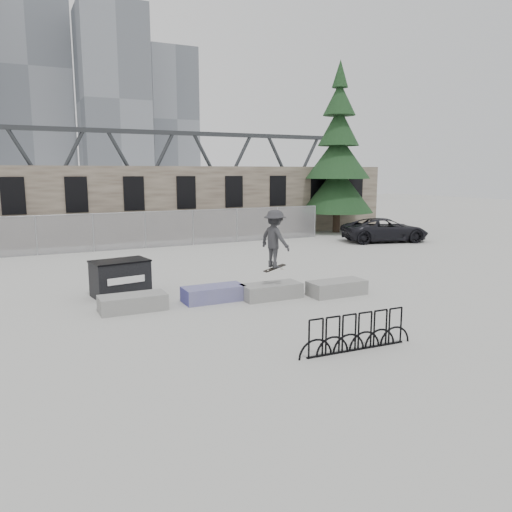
{
  "coord_description": "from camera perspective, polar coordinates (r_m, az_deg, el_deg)",
  "views": [
    {
      "loc": [
        -6.42,
        -14.64,
        4.19
      ],
      "look_at": [
        1.0,
        0.63,
        1.3
      ],
      "focal_mm": 35.0,
      "sensor_mm": 36.0,
      "label": 1
    }
  ],
  "objects": [
    {
      "name": "planter_offset",
      "position": [
        17.35,
        9.22,
        -3.53
      ],
      "size": [
        2.0,
        0.9,
        0.49
      ],
      "color": "gray",
      "rests_on": "ground"
    },
    {
      "name": "stone_wall",
      "position": [
        31.6,
        -14.23,
        5.86
      ],
      "size": [
        36.0,
        2.58,
        4.5
      ],
      "color": "brown",
      "rests_on": "ground"
    },
    {
      "name": "chainlink_fence",
      "position": [
        28.06,
        -12.55,
        2.98
      ],
      "size": [
        22.06,
        0.06,
        2.02
      ],
      "color": "gray",
      "rests_on": "ground"
    },
    {
      "name": "planter_center_left",
      "position": [
        16.38,
        -4.88,
        -4.23
      ],
      "size": [
        2.0,
        0.9,
        0.49
      ],
      "color": "navy",
      "rests_on": "ground"
    },
    {
      "name": "skyline_towers",
      "position": [
        109.85,
        -23.96,
        17.56
      ],
      "size": [
        58.0,
        28.0,
        48.0
      ],
      "color": "slate",
      "rests_on": "ground"
    },
    {
      "name": "planter_far_left",
      "position": [
        15.67,
        -13.9,
        -5.12
      ],
      "size": [
        2.0,
        0.9,
        0.49
      ],
      "color": "gray",
      "rests_on": "ground"
    },
    {
      "name": "skateboarder",
      "position": [
        16.32,
        2.17,
        1.98
      ],
      "size": [
        1.0,
        1.37,
        2.03
      ],
      "rotation": [
        0.0,
        0.0,
        1.84
      ],
      "color": "#2C2C2F",
      "rests_on": "ground"
    },
    {
      "name": "suv",
      "position": [
        31.05,
        14.52,
        2.92
      ],
      "size": [
        5.55,
        3.62,
        1.42
      ],
      "primitive_type": "imported",
      "rotation": [
        0.0,
        0.0,
        1.3
      ],
      "color": "black",
      "rests_on": "ground"
    },
    {
      "name": "ground",
      "position": [
        16.52,
        -2.18,
        -5.04
      ],
      "size": [
        120.0,
        120.0,
        0.0
      ],
      "primitive_type": "plane",
      "color": "#A6A6A2",
      "rests_on": "ground"
    },
    {
      "name": "spruce_tree",
      "position": [
        35.08,
        9.34,
        10.38
      ],
      "size": [
        4.96,
        4.96,
        11.5
      ],
      "color": "#38281E",
      "rests_on": "ground"
    },
    {
      "name": "planter_center_right",
      "position": [
        16.69,
        1.74,
        -3.93
      ],
      "size": [
        2.0,
        0.9,
        0.49
      ],
      "color": "gray",
      "rests_on": "ground"
    },
    {
      "name": "bike_rack",
      "position": [
        12.12,
        11.47,
        -8.56
      ],
      "size": [
        3.14,
        0.14,
        0.9
      ],
      "rotation": [
        0.0,
        0.0,
        -0.03
      ],
      "color": "black",
      "rests_on": "ground"
    },
    {
      "name": "dumpster",
      "position": [
        17.57,
        -15.24,
        -2.42
      ],
      "size": [
        2.02,
        1.42,
        1.23
      ],
      "rotation": [
        0.0,
        0.0,
        0.16
      ],
      "color": "black",
      "rests_on": "ground"
    },
    {
      "name": "truss_bridge",
      "position": [
        71.55,
        -12.83,
        9.38
      ],
      "size": [
        70.0,
        3.0,
        9.8
      ],
      "color": "#2D3033",
      "rests_on": "ground"
    }
  ]
}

